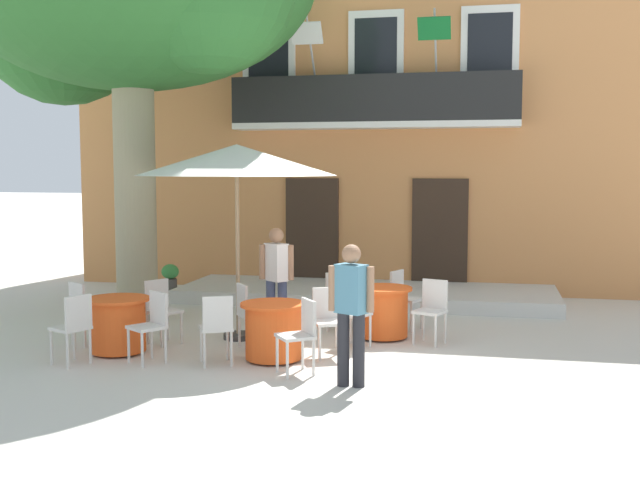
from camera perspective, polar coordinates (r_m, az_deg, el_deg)
name	(u,v)px	position (r m, az deg, el deg)	size (l,w,h in m)	color
ground_plane	(294,345)	(11.03, -1.92, -7.80)	(120.00, 120.00, 0.00)	beige
building_facade	(388,113)	(17.58, 5.08, 9.38)	(13.00, 5.09, 7.50)	#CC844C
entrance_step_platform	(366,294)	(14.66, 3.44, -4.01)	(7.05, 2.24, 0.25)	silver
cafe_table_near_tree	(118,325)	(10.85, -14.72, -6.07)	(0.86, 0.86, 0.76)	#EA561E
cafe_chair_near_tree_0	(152,322)	(10.22, -12.34, -5.94)	(0.56, 0.56, 0.91)	silver
cafe_chair_near_tree_1	(161,307)	(11.29, -11.68, -4.86)	(0.55, 0.55, 0.91)	silver
cafe_chair_near_tree_2	(84,308)	(11.42, -17.07, -4.86)	(0.55, 0.55, 0.91)	silver
cafe_chair_near_tree_3	(74,324)	(10.33, -17.76, -5.96)	(0.53, 0.53, 0.91)	silver
cafe_table_middle	(274,331)	(10.13, -3.46, -6.72)	(0.86, 0.86, 0.76)	#EA561E
cafe_chair_middle_0	(301,331)	(9.45, -1.42, -6.75)	(0.56, 0.56, 0.91)	silver
cafe_chair_middle_1	(328,317)	(10.32, 0.60, -5.71)	(0.53, 0.53, 0.91)	silver
cafe_chair_middle_2	(249,311)	(10.77, -5.25, -5.26)	(0.56, 0.56, 0.91)	silver
cafe_chair_middle_3	(217,325)	(9.90, -7.65, -6.22)	(0.54, 0.54, 0.91)	silver
cafe_table_front	(383,312)	(11.45, 4.67, -5.31)	(0.86, 0.86, 0.76)	#EA561E
cafe_chair_front_0	(358,311)	(10.78, 2.82, -5.24)	(0.53, 0.53, 0.91)	silver
cafe_chair_front_1	(432,307)	(11.17, 8.28, -4.91)	(0.51, 0.51, 0.91)	silver
cafe_chair_front_2	(403,295)	(12.11, 6.13, -4.08)	(0.52, 0.52, 0.91)	silver
cafe_chair_front_3	(340,298)	(11.82, 1.50, -4.29)	(0.54, 0.54, 0.91)	silver
cafe_umbrella	(237,161)	(11.23, -6.18, 5.85)	(2.90, 2.90, 2.85)	#997A56
ground_planter_left	(170,278)	(15.47, -11.02, -2.76)	(0.34, 0.34, 0.62)	#47423D
pedestrian_near_entrance	(276,275)	(11.51, -3.25, -2.62)	(0.53, 0.38, 1.62)	#384260
pedestrian_mid_plaza	(351,307)	(8.83, 2.32, -4.95)	(0.53, 0.35, 1.65)	#232328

